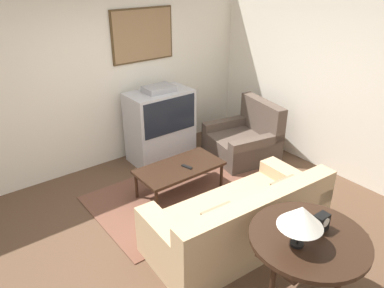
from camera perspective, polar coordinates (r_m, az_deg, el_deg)
The scene contains 12 objects.
ground_plane at distance 4.75m, azimuth -1.14°, elevation -12.37°, with size 12.00×12.00×0.00m, color brown.
wall_back at distance 5.81m, azimuth -13.94°, elevation 9.41°, with size 12.00×0.10×2.70m.
wall_right at distance 5.90m, azimuth 19.98°, elevation 8.78°, with size 0.06×12.00×2.70m.
area_rug at distance 5.35m, azimuth -0.98°, elevation -7.31°, with size 2.56×1.60×0.01m.
tv at distance 6.03m, azimuth -4.85°, elevation 2.90°, with size 1.02×0.59×1.24m.
couch at distance 4.37m, azimuth 7.27°, elevation -11.67°, with size 2.13×1.08×0.81m.
armchair at distance 6.24m, azimuth 7.97°, elevation 0.50°, with size 1.12×1.16×0.93m.
coffee_table at distance 5.15m, azimuth -1.90°, elevation -3.82°, with size 1.19×0.61×0.43m.
console_table at distance 3.52m, azimuth 17.34°, elevation -14.24°, with size 1.04×1.04×0.81m.
table_lamp at distance 3.19m, azimuth 16.30°, elevation -10.60°, with size 0.38×0.38×0.39m.
mantel_clock at distance 3.53m, azimuth 19.08°, elevation -11.26°, with size 0.14×0.10×0.17m.
remote at distance 5.10m, azimuth -0.79°, elevation -3.49°, with size 0.09×0.17×0.02m.
Camera 1 is at (-2.19, -3.00, 2.95)m, focal length 35.00 mm.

